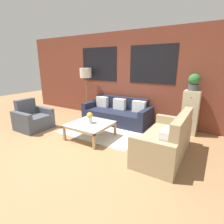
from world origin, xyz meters
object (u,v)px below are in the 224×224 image
at_px(settee_vintage, 166,142).
at_px(floor_lamp, 86,75).
at_px(potted_plant, 194,82).
at_px(flower_vase, 90,117).
at_px(couch_dark, 117,114).
at_px(coffee_table, 90,125).
at_px(armchair_corner, 33,119).
at_px(drawer_cabinet, 190,113).

distance_m(settee_vintage, floor_lamp, 3.73).
height_order(potted_plant, flower_vase, potted_plant).
bearing_deg(couch_dark, coffee_table, -88.78).
relative_size(floor_lamp, flower_vase, 6.14).
bearing_deg(flower_vase, coffee_table, -40.43).
xyz_separation_m(armchair_corner, potted_plant, (3.90, 1.97, 1.11)).
relative_size(armchair_corner, potted_plant, 2.00).
distance_m(armchair_corner, flower_vase, 1.86).
bearing_deg(drawer_cabinet, couch_dark, -174.25).
relative_size(coffee_table, floor_lamp, 0.59).
relative_size(floor_lamp, potted_plant, 3.97).
distance_m(settee_vintage, drawer_cabinet, 1.58).
bearing_deg(armchair_corner, drawer_cabinet, 26.86).
bearing_deg(couch_dark, armchair_corner, -135.53).
height_order(coffee_table, floor_lamp, floor_lamp).
distance_m(armchair_corner, drawer_cabinet, 4.38).
distance_m(couch_dark, armchair_corner, 2.52).
xyz_separation_m(settee_vintage, armchair_corner, (-3.69, -0.43, -0.03)).
height_order(couch_dark, drawer_cabinet, drawer_cabinet).
bearing_deg(potted_plant, coffee_table, -141.93).
bearing_deg(drawer_cabinet, armchair_corner, -153.14).
relative_size(armchair_corner, flower_vase, 3.10).
distance_m(drawer_cabinet, flower_vase, 2.64).
height_order(armchair_corner, drawer_cabinet, drawer_cabinet).
height_order(settee_vintage, drawer_cabinet, drawer_cabinet).
height_order(armchair_corner, coffee_table, armchair_corner).
height_order(settee_vintage, flower_vase, settee_vintage).
bearing_deg(floor_lamp, coffee_table, -48.26).
height_order(floor_lamp, drawer_cabinet, floor_lamp).
height_order(couch_dark, floor_lamp, floor_lamp).
height_order(armchair_corner, flower_vase, armchair_corner).
relative_size(couch_dark, potted_plant, 5.02).
distance_m(floor_lamp, flower_vase, 2.22).
relative_size(couch_dark, flower_vase, 7.77).
distance_m(couch_dark, floor_lamp, 1.78).
bearing_deg(potted_plant, couch_dark, -174.25).
distance_m(armchair_corner, floor_lamp, 2.27).
xyz_separation_m(settee_vintage, potted_plant, (0.20, 1.54, 1.07)).
height_order(coffee_table, drawer_cabinet, drawer_cabinet).
bearing_deg(settee_vintage, coffee_table, -177.46).
distance_m(couch_dark, coffee_table, 1.41).
bearing_deg(potted_plant, drawer_cabinet, -90.00).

